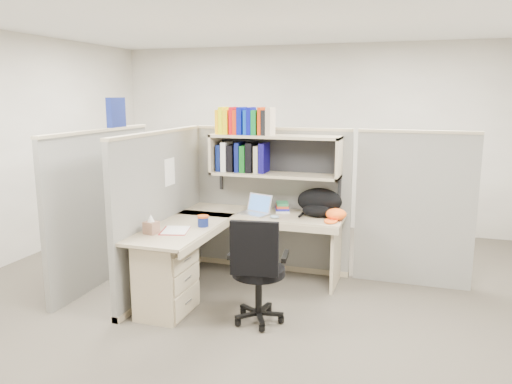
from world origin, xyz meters
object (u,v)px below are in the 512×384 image
(task_chair, at_px, (258,287))
(laptop, at_px, (254,205))
(snack_canister, at_px, (203,221))
(backpack, at_px, (318,202))
(desk, at_px, (194,260))

(task_chair, bearing_deg, laptop, 109.99)
(laptop, xyz_separation_m, snack_canister, (-0.31, -0.61, -0.05))
(backpack, distance_m, task_chair, 1.33)
(desk, relative_size, laptop, 5.80)
(snack_canister, bearing_deg, desk, -99.06)
(backpack, relative_size, task_chair, 0.49)
(laptop, relative_size, backpack, 0.64)
(desk, bearing_deg, backpack, 43.98)
(snack_canister, distance_m, task_chair, 0.90)
(desk, bearing_deg, laptop, 66.21)
(laptop, height_order, task_chair, task_chair)
(desk, relative_size, snack_canister, 15.87)
(snack_canister, height_order, task_chair, task_chair)
(desk, xyz_separation_m, laptop, (0.34, 0.77, 0.40))
(desk, relative_size, task_chair, 1.79)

